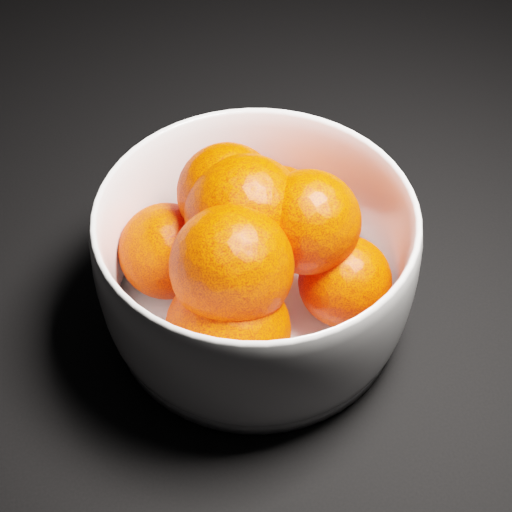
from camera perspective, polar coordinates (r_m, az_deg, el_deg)
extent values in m
cube|color=black|center=(0.81, 11.11, 11.95)|extent=(3.00, 3.00, 0.00)
cylinder|color=white|center=(0.59, 0.00, -3.83)|extent=(0.23, 0.23, 0.01)
sphere|color=#FF2B00|center=(0.59, 1.73, 3.64)|extent=(0.08, 0.08, 0.08)
sphere|color=#FF2B00|center=(0.57, -7.11, 0.38)|extent=(0.08, 0.08, 0.08)
sphere|color=#FF2B00|center=(0.52, -2.26, -5.96)|extent=(0.09, 0.09, 0.09)
sphere|color=#FF2B00|center=(0.55, 7.11, -2.02)|extent=(0.07, 0.07, 0.07)
sphere|color=#FF2B00|center=(0.54, -2.27, 5.01)|extent=(0.08, 0.08, 0.08)
sphere|color=#FF2B00|center=(0.49, -1.95, -0.84)|extent=(0.09, 0.09, 0.09)
sphere|color=#FF2B00|center=(0.52, 4.19, 2.71)|extent=(0.08, 0.08, 0.08)
sphere|color=#FF2B00|center=(0.53, -0.83, 3.32)|extent=(0.09, 0.09, 0.09)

